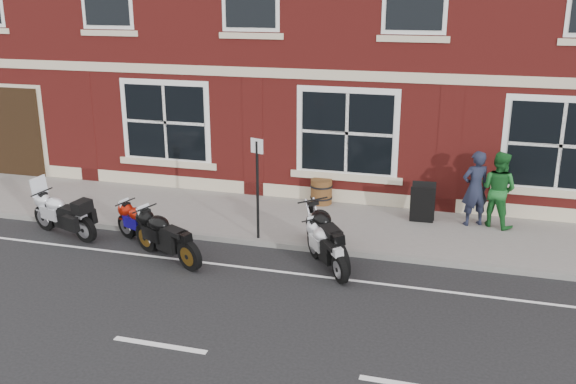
{
  "coord_description": "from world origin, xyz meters",
  "views": [
    {
      "loc": [
        4.43,
        -11.06,
        5.37
      ],
      "look_at": [
        0.8,
        1.6,
        1.23
      ],
      "focal_mm": 40.0,
      "sensor_mm": 36.0,
      "label": 1
    }
  ],
  "objects_px": {
    "moto_sport_silver": "(328,247)",
    "a_board_sign": "(423,203)",
    "pedestrian_left": "(475,188)",
    "moto_naked_black": "(328,233)",
    "moto_sport_red": "(144,223)",
    "barrel_planter": "(321,192)",
    "moto_touring_silver": "(63,213)",
    "parking_sign": "(257,182)",
    "pedestrian_right": "(498,189)",
    "moto_sport_black": "(167,235)"
  },
  "relations": [
    {
      "from": "moto_sport_black",
      "to": "moto_sport_silver",
      "type": "xyz_separation_m",
      "value": [
        3.31,
        0.46,
        -0.06
      ]
    },
    {
      "from": "a_board_sign",
      "to": "moto_sport_silver",
      "type": "bearing_deg",
      "value": -121.08
    },
    {
      "from": "pedestrian_left",
      "to": "a_board_sign",
      "type": "distance_m",
      "value": 1.24
    },
    {
      "from": "moto_sport_silver",
      "to": "moto_touring_silver",
      "type": "bearing_deg",
      "value": 142.93
    },
    {
      "from": "moto_naked_black",
      "to": "pedestrian_right",
      "type": "height_order",
      "value": "pedestrian_right"
    },
    {
      "from": "parking_sign",
      "to": "moto_sport_silver",
      "type": "bearing_deg",
      "value": -8.13
    },
    {
      "from": "moto_sport_silver",
      "to": "pedestrian_right",
      "type": "bearing_deg",
      "value": 8.77
    },
    {
      "from": "moto_sport_silver",
      "to": "a_board_sign",
      "type": "distance_m",
      "value": 3.43
    },
    {
      "from": "moto_sport_black",
      "to": "moto_touring_silver",
      "type": "bearing_deg",
      "value": 105.36
    },
    {
      "from": "parking_sign",
      "to": "pedestrian_left",
      "type": "bearing_deg",
      "value": 45.21
    },
    {
      "from": "moto_sport_red",
      "to": "moto_naked_black",
      "type": "relative_size",
      "value": 0.85
    },
    {
      "from": "moto_sport_red",
      "to": "barrel_planter",
      "type": "height_order",
      "value": "moto_sport_red"
    },
    {
      "from": "moto_naked_black",
      "to": "pedestrian_right",
      "type": "xyz_separation_m",
      "value": [
        3.39,
        2.78,
        0.41
      ]
    },
    {
      "from": "moto_sport_black",
      "to": "parking_sign",
      "type": "relative_size",
      "value": 0.85
    },
    {
      "from": "moto_sport_silver",
      "to": "a_board_sign",
      "type": "height_order",
      "value": "a_board_sign"
    },
    {
      "from": "moto_naked_black",
      "to": "pedestrian_left",
      "type": "distance_m",
      "value": 3.96
    },
    {
      "from": "moto_sport_black",
      "to": "a_board_sign",
      "type": "height_order",
      "value": "a_board_sign"
    },
    {
      "from": "moto_touring_silver",
      "to": "barrel_planter",
      "type": "distance_m",
      "value": 6.3
    },
    {
      "from": "pedestrian_left",
      "to": "a_board_sign",
      "type": "height_order",
      "value": "pedestrian_left"
    },
    {
      "from": "a_board_sign",
      "to": "parking_sign",
      "type": "distance_m",
      "value": 4.08
    },
    {
      "from": "moto_naked_black",
      "to": "parking_sign",
      "type": "height_order",
      "value": "parking_sign"
    },
    {
      "from": "moto_sport_red",
      "to": "pedestrian_left",
      "type": "xyz_separation_m",
      "value": [
        6.96,
        2.93,
        0.53
      ]
    },
    {
      "from": "moto_sport_black",
      "to": "a_board_sign",
      "type": "xyz_separation_m",
      "value": [
        4.93,
        3.49,
        0.04
      ]
    },
    {
      "from": "moto_sport_silver",
      "to": "parking_sign",
      "type": "relative_size",
      "value": 0.7
    },
    {
      "from": "pedestrian_left",
      "to": "pedestrian_right",
      "type": "bearing_deg",
      "value": 161.96
    },
    {
      "from": "moto_touring_silver",
      "to": "parking_sign",
      "type": "height_order",
      "value": "parking_sign"
    },
    {
      "from": "moto_sport_red",
      "to": "barrel_planter",
      "type": "bearing_deg",
      "value": -17.95
    },
    {
      "from": "pedestrian_left",
      "to": "barrel_planter",
      "type": "height_order",
      "value": "pedestrian_left"
    },
    {
      "from": "moto_touring_silver",
      "to": "moto_sport_red",
      "type": "relative_size",
      "value": 1.13
    },
    {
      "from": "a_board_sign",
      "to": "moto_sport_black",
      "type": "bearing_deg",
      "value": -147.66
    },
    {
      "from": "pedestrian_right",
      "to": "pedestrian_left",
      "type": "bearing_deg",
      "value": 36.7
    },
    {
      "from": "a_board_sign",
      "to": "moto_touring_silver",
      "type": "bearing_deg",
      "value": -162.93
    },
    {
      "from": "barrel_planter",
      "to": "a_board_sign",
      "type": "bearing_deg",
      "value": -14.21
    },
    {
      "from": "moto_naked_black",
      "to": "pedestrian_left",
      "type": "xyz_separation_m",
      "value": [
        2.88,
        2.7,
        0.41
      ]
    },
    {
      "from": "moto_sport_black",
      "to": "moto_naked_black",
      "type": "height_order",
      "value": "moto_naked_black"
    },
    {
      "from": "moto_sport_black",
      "to": "parking_sign",
      "type": "bearing_deg",
      "value": -19.88
    },
    {
      "from": "moto_touring_silver",
      "to": "a_board_sign",
      "type": "xyz_separation_m",
      "value": [
        7.84,
        2.86,
        0.05
      ]
    },
    {
      "from": "pedestrian_left",
      "to": "moto_naked_black",
      "type": "bearing_deg",
      "value": 16.45
    },
    {
      "from": "pedestrian_right",
      "to": "moto_sport_black",
      "type": "bearing_deg",
      "value": 57.06
    },
    {
      "from": "moto_sport_red",
      "to": "pedestrian_left",
      "type": "relative_size",
      "value": 0.97
    },
    {
      "from": "a_board_sign",
      "to": "barrel_planter",
      "type": "xyz_separation_m",
      "value": [
        -2.61,
        0.66,
        -0.15
      ]
    },
    {
      "from": "barrel_planter",
      "to": "moto_touring_silver",
      "type": "bearing_deg",
      "value": -146.06
    },
    {
      "from": "pedestrian_left",
      "to": "moto_touring_silver",
      "type": "bearing_deg",
      "value": -8.55
    },
    {
      "from": "pedestrian_right",
      "to": "parking_sign",
      "type": "bearing_deg",
      "value": 52.08
    },
    {
      "from": "moto_naked_black",
      "to": "moto_sport_black",
      "type": "bearing_deg",
      "value": 163.05
    },
    {
      "from": "moto_sport_silver",
      "to": "pedestrian_right",
      "type": "relative_size",
      "value": 0.89
    },
    {
      "from": "moto_sport_red",
      "to": "pedestrian_left",
      "type": "bearing_deg",
      "value": -42.73
    },
    {
      "from": "parking_sign",
      "to": "pedestrian_right",
      "type": "bearing_deg",
      "value": 43.66
    },
    {
      "from": "moto_sport_black",
      "to": "pedestrian_left",
      "type": "xyz_separation_m",
      "value": [
        6.09,
        3.59,
        0.47
      ]
    },
    {
      "from": "moto_sport_silver",
      "to": "moto_naked_black",
      "type": "distance_m",
      "value": 0.46
    }
  ]
}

